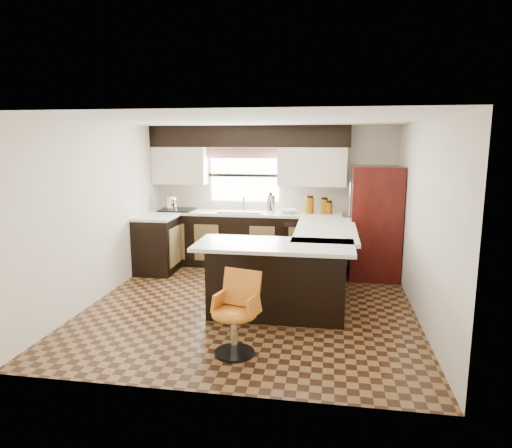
% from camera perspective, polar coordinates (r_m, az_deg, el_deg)
% --- Properties ---
extents(floor, '(4.40, 4.40, 0.00)m').
position_cam_1_polar(floor, '(6.18, -0.57, -10.01)').
color(floor, '#49301A').
rests_on(floor, ground).
extents(ceiling, '(4.40, 4.40, 0.00)m').
position_cam_1_polar(ceiling, '(5.79, -0.62, 12.84)').
color(ceiling, silver).
rests_on(ceiling, wall_back).
extents(wall_back, '(4.40, 0.00, 4.40)m').
position_cam_1_polar(wall_back, '(8.02, 2.13, 3.57)').
color(wall_back, beige).
rests_on(wall_back, floor).
extents(wall_front, '(4.40, 0.00, 4.40)m').
position_cam_1_polar(wall_front, '(3.76, -6.41, -4.36)').
color(wall_front, beige).
rests_on(wall_front, floor).
extents(wall_left, '(0.00, 4.40, 4.40)m').
position_cam_1_polar(wall_left, '(6.56, -18.98, 1.47)').
color(wall_left, beige).
rests_on(wall_left, floor).
extents(wall_right, '(0.00, 4.40, 4.40)m').
position_cam_1_polar(wall_right, '(5.88, 19.99, 0.44)').
color(wall_right, beige).
rests_on(wall_right, floor).
extents(base_cab_back, '(3.30, 0.60, 0.90)m').
position_cam_1_polar(base_cab_back, '(7.92, -1.42, -2.01)').
color(base_cab_back, black).
rests_on(base_cab_back, floor).
extents(base_cab_left, '(0.60, 0.70, 0.90)m').
position_cam_1_polar(base_cab_left, '(7.69, -12.28, -2.64)').
color(base_cab_left, black).
rests_on(base_cab_left, floor).
extents(counter_back, '(3.30, 0.60, 0.04)m').
position_cam_1_polar(counter_back, '(7.83, -1.43, 1.36)').
color(counter_back, silver).
rests_on(counter_back, base_cab_back).
extents(counter_left, '(0.60, 0.70, 0.04)m').
position_cam_1_polar(counter_left, '(7.59, -12.42, 0.83)').
color(counter_left, silver).
rests_on(counter_left, base_cab_left).
extents(soffit, '(3.40, 0.35, 0.36)m').
position_cam_1_polar(soffit, '(7.85, -0.94, 10.89)').
color(soffit, black).
rests_on(soffit, wall_back).
extents(upper_cab_left, '(0.94, 0.35, 0.64)m').
position_cam_1_polar(upper_cab_left, '(8.17, -9.44, 7.23)').
color(upper_cab_left, beige).
rests_on(upper_cab_left, wall_back).
extents(upper_cab_right, '(1.14, 0.35, 0.64)m').
position_cam_1_polar(upper_cab_right, '(7.74, 7.02, 7.12)').
color(upper_cab_right, beige).
rests_on(upper_cab_right, wall_back).
extents(window_pane, '(1.20, 0.02, 0.90)m').
position_cam_1_polar(window_pane, '(8.04, -1.43, 6.10)').
color(window_pane, white).
rests_on(window_pane, wall_back).
extents(valance, '(1.30, 0.06, 0.18)m').
position_cam_1_polar(valance, '(7.99, -1.50, 8.87)').
color(valance, '#D19B93').
rests_on(valance, wall_back).
extents(sink, '(0.75, 0.45, 0.03)m').
position_cam_1_polar(sink, '(7.82, -1.82, 1.62)').
color(sink, '#B2B2B7').
rests_on(sink, counter_back).
extents(dishwasher, '(0.58, 0.03, 0.78)m').
position_cam_1_polar(dishwasher, '(7.53, 5.68, -2.88)').
color(dishwasher, black).
rests_on(dishwasher, floor).
extents(cooktop, '(0.58, 0.50, 0.02)m').
position_cam_1_polar(cooktop, '(8.12, -9.81, 1.78)').
color(cooktop, black).
rests_on(cooktop, counter_back).
extents(peninsula_long, '(0.60, 1.95, 0.90)m').
position_cam_1_polar(peninsula_long, '(6.55, 8.18, -4.78)').
color(peninsula_long, black).
rests_on(peninsula_long, floor).
extents(peninsula_return, '(1.65, 0.60, 0.90)m').
position_cam_1_polar(peninsula_return, '(5.65, 2.58, -7.16)').
color(peninsula_return, black).
rests_on(peninsula_return, floor).
extents(counter_pen_long, '(0.84, 1.95, 0.04)m').
position_cam_1_polar(counter_pen_long, '(6.44, 8.73, -0.73)').
color(counter_pen_long, silver).
rests_on(counter_pen_long, peninsula_long).
extents(counter_pen_return, '(1.89, 0.84, 0.04)m').
position_cam_1_polar(counter_pen_return, '(5.44, 2.30, -2.69)').
color(counter_pen_return, silver).
rests_on(counter_pen_return, peninsula_return).
extents(refrigerator, '(0.76, 0.73, 1.77)m').
position_cam_1_polar(refrigerator, '(7.39, 14.65, 0.17)').
color(refrigerator, '#350B08').
rests_on(refrigerator, floor).
extents(bar_chair, '(0.56, 0.56, 0.85)m').
position_cam_1_polar(bar_chair, '(4.69, -2.75, -11.25)').
color(bar_chair, '#C86D1D').
rests_on(bar_chair, floor).
extents(kettle, '(0.20, 0.20, 0.27)m').
position_cam_1_polar(kettle, '(8.13, -10.49, 2.83)').
color(kettle, silver).
rests_on(kettle, cooktop).
extents(percolator, '(0.15, 0.15, 0.31)m').
position_cam_1_polar(percolator, '(7.74, 1.84, 2.57)').
color(percolator, silver).
rests_on(percolator, counter_back).
extents(mixing_bowl, '(0.30, 0.30, 0.07)m').
position_cam_1_polar(mixing_bowl, '(7.72, 4.00, 1.64)').
color(mixing_bowl, white).
rests_on(mixing_bowl, counter_back).
extents(canister_large, '(0.13, 0.13, 0.27)m').
position_cam_1_polar(canister_large, '(7.70, 6.73, 2.31)').
color(canister_large, '#794704').
rests_on(canister_large, counter_back).
extents(canister_med, '(0.12, 0.12, 0.24)m').
position_cam_1_polar(canister_med, '(7.70, 8.53, 2.17)').
color(canister_med, '#794704').
rests_on(canister_med, counter_back).
extents(canister_small, '(0.13, 0.13, 0.19)m').
position_cam_1_polar(canister_small, '(7.70, 9.07, 1.96)').
color(canister_small, '#794704').
rests_on(canister_small, counter_back).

